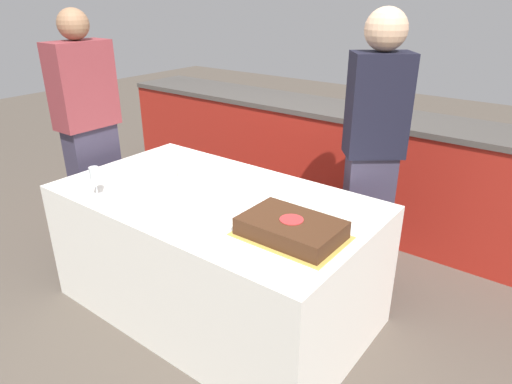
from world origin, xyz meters
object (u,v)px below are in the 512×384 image
at_px(person_cutting_cake, 373,154).
at_px(person_seated_left, 90,138).
at_px(wine_glass, 95,177).
at_px(plate_stack, 197,173).
at_px(cake, 291,228).

bearing_deg(person_cutting_cake, person_seated_left, -15.92).
relative_size(wine_glass, person_seated_left, 0.10).
bearing_deg(person_cutting_cake, wine_glass, 6.25).
relative_size(person_cutting_cake, person_seated_left, 1.01).
xyz_separation_m(wine_glass, person_cutting_cake, (1.09, 1.11, 0.06)).
bearing_deg(wine_glass, person_seated_left, 147.40).
relative_size(plate_stack, person_seated_left, 0.14).
distance_m(plate_stack, wine_glass, 0.58).
height_order(wine_glass, person_cutting_cake, person_cutting_cake).
xyz_separation_m(plate_stack, person_seated_left, (-0.86, -0.13, 0.09)).
height_order(plate_stack, wine_glass, wine_glass).
relative_size(plate_stack, person_cutting_cake, 0.14).
relative_size(cake, wine_glass, 2.94).
distance_m(wine_glass, person_cutting_cake, 1.56).
bearing_deg(cake, person_cutting_cake, 90.00).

